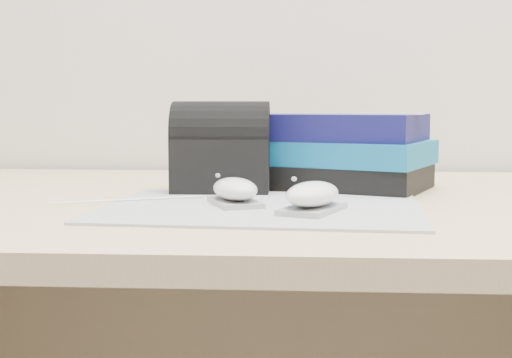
# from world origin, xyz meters

# --- Properties ---
(desk) EXTENTS (1.60, 0.80, 0.73)m
(desk) POSITION_xyz_m (0.00, 1.64, 0.50)
(desk) COLOR tan
(desk) RESTS_ON ground
(mousepad) EXTENTS (0.41, 0.33, 0.00)m
(mousepad) POSITION_xyz_m (-0.08, 1.46, 0.73)
(mousepad) COLOR gray
(mousepad) RESTS_ON desk
(mouse_rear) EXTENTS (0.08, 0.11, 0.04)m
(mouse_rear) POSITION_xyz_m (-0.11, 1.47, 0.75)
(mouse_rear) COLOR #9A9A9C
(mouse_rear) RESTS_ON mousepad
(mouse_front) EXTENTS (0.09, 0.11, 0.04)m
(mouse_front) POSITION_xyz_m (-0.01, 1.42, 0.75)
(mouse_front) COLOR #9C9C9F
(mouse_front) RESTS_ON mousepad
(usb_cable) EXTENTS (0.19, 0.09, 0.00)m
(usb_cable) POSITION_xyz_m (-0.26, 1.50, 0.73)
(usb_cable) COLOR white
(usb_cable) RESTS_ON mousepad
(book_stack) EXTENTS (0.29, 0.27, 0.12)m
(book_stack) POSITION_xyz_m (0.04, 1.68, 0.79)
(book_stack) COLOR black
(book_stack) RESTS_ON desk
(pouch) EXTENTS (0.14, 0.10, 0.14)m
(pouch) POSITION_xyz_m (-0.15, 1.62, 0.80)
(pouch) COLOR black
(pouch) RESTS_ON desk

